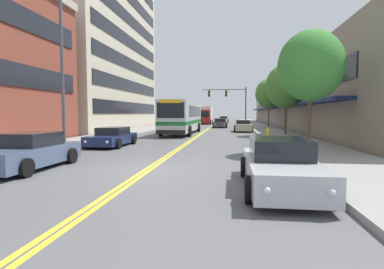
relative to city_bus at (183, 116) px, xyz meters
The scene contains 21 objects.
ground_plane 17.67m from the city_bus, 83.85° to the left, with size 240.00×240.00×0.00m, color #565659.
sidewalk_left 18.43m from the city_bus, 107.70° to the left, with size 3.92×106.00×0.17m.
sidewalk_right 19.89m from the city_bus, 61.86° to the left, with size 3.92×106.00×0.17m.
centre_line 17.67m from the city_bus, 83.85° to the left, with size 0.34×106.00×0.01m.
office_tower_left 18.73m from the city_bus, 152.90° to the left, with size 12.08×23.85×24.75m.
storefront_row_right 23.46m from the city_bus, 48.37° to the left, with size 9.10×68.00×7.52m.
city_bus is the anchor object (origin of this frame).
car_slate_blue_parked_left_near 20.20m from the city_bus, 97.30° to the right, with size 2.06×4.61×1.35m.
car_navy_parked_left_mid 12.49m from the city_bus, 101.78° to the right, with size 2.09×4.61×1.19m.
car_white_parked_left_far 12.05m from the city_bus, 101.49° to the left, with size 2.15×4.66×1.42m.
car_silver_parked_right_foreground 22.67m from the city_bus, 73.97° to the right, with size 2.02×4.88×1.37m.
car_beige_parked_right_mid 7.45m from the city_bus, 32.04° to the left, with size 2.02×4.61×1.30m.
car_champagne_moving_lead 35.34m from the city_bus, 84.63° to the left, with size 2.08×4.44×1.40m.
car_dark_grey_moving_second 13.67m from the city_bus, 75.79° to the left, with size 2.05×4.21×1.31m.
box_truck 27.39m from the city_bus, 90.15° to the left, with size 2.68×7.39×3.33m.
traffic_signal_mast 16.89m from the city_bus, 73.51° to the left, with size 6.66×0.38×6.03m.
street_lamp_left_near 16.74m from the city_bus, 101.06° to the right, with size 2.06×0.28×8.31m.
street_tree_right_near 17.24m from the city_bus, 59.04° to the right, with size 3.17×3.17×5.99m.
street_tree_right_mid 10.39m from the city_bus, 13.08° to the right, with size 3.64×3.64×6.34m.
street_tree_right_far 14.04m from the city_bus, 44.99° to the left, with size 3.49×3.49×6.35m.
fire_hydrant 9.78m from the city_bus, 36.17° to the right, with size 0.30×0.22×0.75m.
Camera 1 is at (3.03, -10.66, 2.08)m, focal length 28.00 mm.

